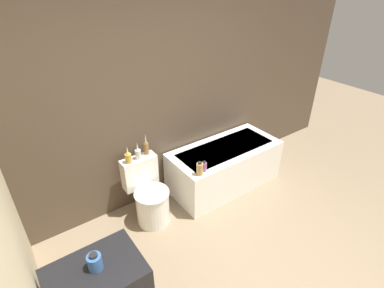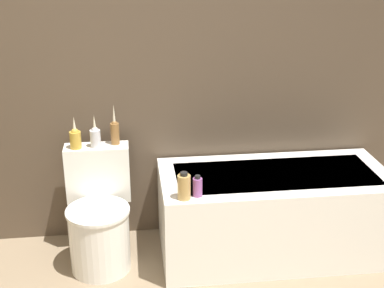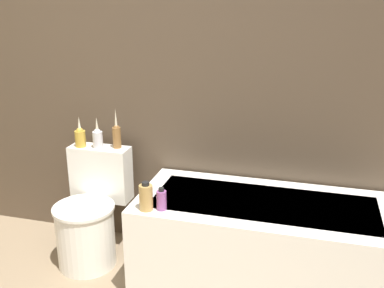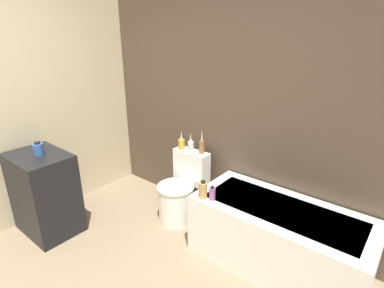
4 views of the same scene
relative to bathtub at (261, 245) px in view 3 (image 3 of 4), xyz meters
name	(u,v)px [view 3 (image 3 of 4)]	position (x,y,z in m)	size (l,w,h in m)	color
wall_back_tiled	(156,61)	(-0.78, 0.39, 1.01)	(6.40, 0.06, 2.60)	brown
bathtub	(261,245)	(0.00, 0.00, 0.00)	(1.48, 0.69, 0.57)	white
toilet	(90,217)	(-1.14, 0.01, 0.02)	(0.41, 0.54, 0.74)	white
vase_gold	(80,136)	(-1.26, 0.18, 0.52)	(0.07, 0.07, 0.21)	gold
vase_silver	(98,137)	(-1.14, 0.19, 0.52)	(0.07, 0.07, 0.21)	silver
vase_bronze	(117,135)	(-1.01, 0.22, 0.54)	(0.06, 0.06, 0.27)	olive
shampoo_bottle_tall	(146,197)	(-0.62, -0.27, 0.36)	(0.08, 0.08, 0.17)	tan
shampoo_bottle_short	(161,200)	(-0.54, -0.25, 0.34)	(0.06, 0.06, 0.13)	#8C4C8C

